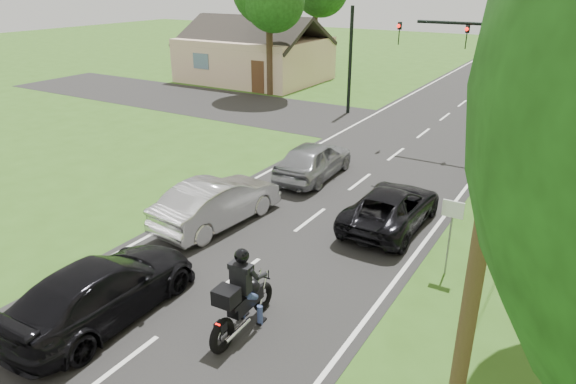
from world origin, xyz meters
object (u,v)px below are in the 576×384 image
object	(u,v)px
traffic_signal	(496,61)
sign_green	(513,143)
silver_suv	(314,160)
motorcycle_rider	(241,300)
silver_sedan	(218,202)
dark_car_behind	(103,289)
utility_pole_near	(495,151)
dark_suv	(392,207)
sign_white	(452,220)

from	to	relation	value
traffic_signal	sign_green	size ratio (longest dim) A/B	3.00
silver_suv	traffic_signal	xyz separation A→B (m)	(5.13, 6.50, 3.38)
motorcycle_rider	sign_green	world-z (taller)	sign_green
silver_sedan	dark_car_behind	world-z (taller)	silver_sedan
silver_suv	utility_pole_near	xyz separation A→B (m)	(7.99, -9.50, 4.33)
dark_suv	sign_white	world-z (taller)	sign_white
dark_suv	sign_green	distance (m)	6.56
dark_suv	utility_pole_near	size ratio (longest dim) A/B	0.46
sign_white	dark_suv	bearing A→B (deg)	138.95
silver_sedan	sign_white	size ratio (longest dim) A/B	2.16
sign_white	sign_green	xyz separation A→B (m)	(0.20, 8.00, 0.00)
motorcycle_rider	dark_car_behind	world-z (taller)	motorcycle_rider
sign_white	utility_pole_near	bearing A→B (deg)	-73.24
silver_suv	dark_car_behind	world-z (taller)	silver_suv
silver_suv	dark_suv	bearing A→B (deg)	146.52
utility_pole_near	silver_suv	bearing A→B (deg)	130.06
motorcycle_rider	utility_pole_near	xyz separation A→B (m)	(4.73, -0.18, 4.27)
motorcycle_rider	silver_sedan	size ratio (longest dim) A/B	0.52
sign_green	motorcycle_rider	bearing A→B (deg)	-105.00
dark_suv	dark_car_behind	xyz separation A→B (m)	(-3.96, -8.03, 0.08)
sign_green	sign_white	bearing A→B (deg)	-91.43
dark_suv	dark_car_behind	size ratio (longest dim) A/B	0.92
utility_pole_near	sign_white	xyz separation A→B (m)	(-1.50, 4.98, -3.49)
dark_car_behind	traffic_signal	world-z (taller)	traffic_signal
silver_sedan	sign_green	world-z (taller)	sign_green
silver_sedan	motorcycle_rider	bearing A→B (deg)	139.28
dark_suv	utility_pole_near	xyz separation A→B (m)	(3.81, -7.00, 4.44)
silver_sedan	silver_suv	distance (m)	5.30
utility_pole_near	sign_white	distance (m)	6.26
sign_white	motorcycle_rider	bearing A→B (deg)	-123.94
dark_suv	silver_suv	size ratio (longest dim) A/B	1.05
silver_suv	utility_pole_near	size ratio (longest dim) A/B	0.44
motorcycle_rider	dark_car_behind	xyz separation A→B (m)	(-3.05, -1.21, -0.08)
silver_sedan	traffic_signal	world-z (taller)	traffic_signal
motorcycle_rider	silver_sedan	bearing A→B (deg)	131.47
silver_sedan	traffic_signal	size ratio (longest dim) A/B	0.72
utility_pole_near	sign_green	xyz separation A→B (m)	(-1.30, 12.98, -3.49)
traffic_signal	sign_white	bearing A→B (deg)	-82.95
traffic_signal	utility_pole_near	world-z (taller)	utility_pole_near
dark_car_behind	sign_green	xyz separation A→B (m)	(6.48, 14.01, 0.87)
sign_white	silver_sedan	bearing A→B (deg)	-174.01
dark_car_behind	sign_white	distance (m)	8.74
silver_suv	dark_car_behind	size ratio (longest dim) A/B	0.88
silver_suv	traffic_signal	bearing A→B (deg)	-130.80
silver_sedan	utility_pole_near	distance (m)	10.52
silver_suv	sign_green	bearing A→B (deg)	-155.04
silver_sedan	sign_green	size ratio (longest dim) A/B	2.16
traffic_signal	sign_white	distance (m)	11.39
dark_suv	sign_white	size ratio (longest dim) A/B	2.15
dark_suv	motorcycle_rider	bearing A→B (deg)	82.43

